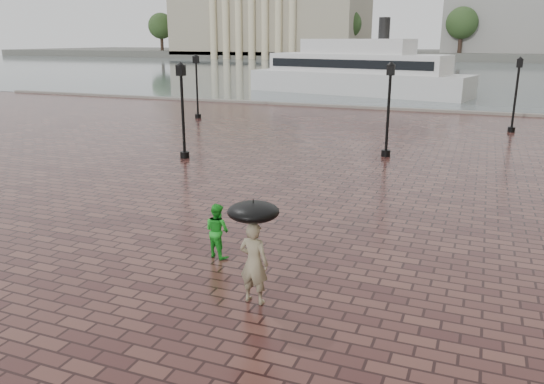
{
  "coord_description": "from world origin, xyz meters",
  "views": [
    {
      "loc": [
        7.22,
        -11.83,
        5.55
      ],
      "look_at": [
        1.93,
        1.5,
        1.4
      ],
      "focal_mm": 35.0,
      "sensor_mm": 36.0,
      "label": 1
    }
  ],
  "objects_px": {
    "child_pedestrian": "(217,230)",
    "ferry_near": "(357,72)",
    "adult_pedestrian": "(254,263)",
    "street_lamps": "(320,98)"
  },
  "relations": [
    {
      "from": "adult_pedestrian",
      "to": "child_pedestrian",
      "type": "bearing_deg",
      "value": -41.54
    },
    {
      "from": "street_lamps",
      "to": "child_pedestrian",
      "type": "xyz_separation_m",
      "value": [
        2.58,
        -17.74,
        -1.6
      ]
    },
    {
      "from": "child_pedestrian",
      "to": "ferry_near",
      "type": "bearing_deg",
      "value": -62.58
    },
    {
      "from": "adult_pedestrian",
      "to": "child_pedestrian",
      "type": "relative_size",
      "value": 1.27
    },
    {
      "from": "child_pedestrian",
      "to": "ferry_near",
      "type": "xyz_separation_m",
      "value": [
        -6.43,
        43.94,
        1.56
      ]
    },
    {
      "from": "street_lamps",
      "to": "ferry_near",
      "type": "height_order",
      "value": "ferry_near"
    },
    {
      "from": "adult_pedestrian",
      "to": "street_lamps",
      "type": "bearing_deg",
      "value": -72.84
    },
    {
      "from": "street_lamps",
      "to": "adult_pedestrian",
      "type": "height_order",
      "value": "street_lamps"
    },
    {
      "from": "street_lamps",
      "to": "child_pedestrian",
      "type": "relative_size",
      "value": 14.73
    },
    {
      "from": "ferry_near",
      "to": "adult_pedestrian",
      "type": "bearing_deg",
      "value": -67.46
    }
  ]
}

